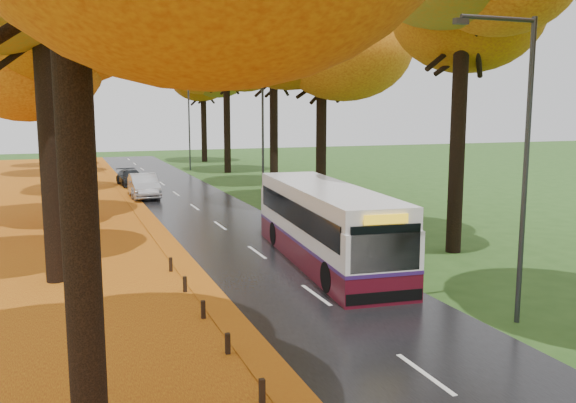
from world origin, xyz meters
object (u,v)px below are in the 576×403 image
bus (326,223)px  car_white (144,184)px  streetlamp_near (519,148)px  car_dark (131,178)px  streetlamp_mid (259,126)px  car_silver (144,186)px  streetlamp_far (186,119)px

bus → car_white: size_ratio=2.42×
streetlamp_near → bus: bearing=104.8°
bus → car_dark: bearing=104.6°
streetlamp_mid → car_silver: bearing=140.8°
car_silver → car_dark: bearing=90.7°
streetlamp_mid → bus: (-2.02, -14.35, -3.19)m
streetlamp_far → car_dark: (-6.30, -10.33, -4.08)m
streetlamp_near → streetlamp_far: bearing=90.0°
streetlamp_far → car_silver: size_ratio=1.73×
streetlamp_near → streetlamp_mid: 22.00m
car_white → car_dark: (-0.21, 5.82, -0.18)m
streetlamp_near → car_silver: bearing=102.9°
streetlamp_far → car_white: size_ratio=1.76×
streetlamp_near → streetlamp_mid: size_ratio=1.00×
streetlamp_mid → bus: bearing=-98.0°
streetlamp_mid → car_dark: 13.87m
car_dark → streetlamp_far: bearing=53.5°
streetlamp_mid → streetlamp_far: bearing=90.0°
car_white → bus: bearing=-75.8°
car_silver → bus: bearing=-78.2°
streetlamp_far → streetlamp_mid: bearing=-90.0°
bus → car_dark: 26.38m
bus → car_silver: bus is taller
streetlamp_far → car_white: 17.70m
car_silver → car_white: bearing=83.6°
streetlamp_near → car_silver: (-6.18, 27.03, -3.91)m
streetlamp_near → streetlamp_far: (0.00, 44.00, 0.00)m
bus → car_dark: bus is taller
car_white → car_dark: size_ratio=1.11×
car_white → car_silver: 0.82m
streetlamp_far → car_white: (-6.09, -16.16, -3.90)m
streetlamp_near → car_dark: (-6.30, 33.67, -4.08)m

